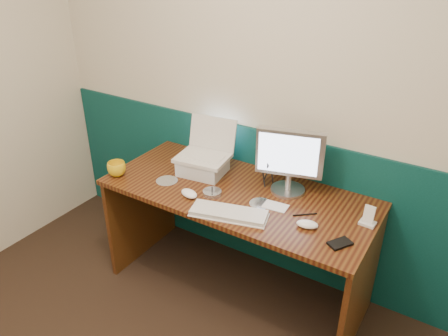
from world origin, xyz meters
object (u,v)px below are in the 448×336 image
Objects in this scene: monitor at (290,162)px; keyboard at (229,214)px; mug at (117,169)px; camcorder at (268,168)px; desk at (237,243)px; laptop at (202,140)px.

keyboard is at bearing -127.18° from monitor.
camcorder reaches higher than mug.
desk is at bearing -163.17° from monitor.
monitor is (0.55, 0.08, -0.03)m from laptop.
laptop is at bearing 172.68° from monitor.
keyboard is at bearing -0.82° from mug.
mug is at bearing -132.63° from camcorder.
laptop is 0.55m from keyboard.
keyboard is 0.42m from camcorder.
mug reaches higher than desk.
laptop reaches higher than desk.
keyboard is (-0.16, -0.40, -0.18)m from monitor.
mug is (-0.74, -0.23, 0.42)m from desk.
laptop is 0.56m from mug.
mug is at bearing -162.53° from desk.
monitor is at bearing 21.52° from mug.
keyboard is 3.57× the size of mug.
laptop is at bearing 124.91° from keyboard.
laptop is 0.77× the size of keyboard.
monitor is 0.47m from keyboard.
desk is 0.88m from mug.
camcorder is (0.11, 0.17, 0.49)m from desk.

